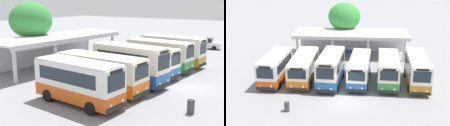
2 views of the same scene
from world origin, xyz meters
TOP-DOWN VIEW (x-y plane):
  - ground_plane at (0.00, 0.00)m, footprint 180.00×180.00m
  - city_bus_nearest_orange at (-8.20, 4.56)m, footprint 2.51×7.01m
  - city_bus_second_in_row at (-5.03, 5.07)m, footprint 2.49×7.78m
  - city_bus_middle_cream at (-1.87, 4.33)m, footprint 2.69×6.96m
  - city_bus_fourth_amber at (1.30, 5.03)m, footprint 2.66×7.60m
  - city_bus_fifth_blue at (4.47, 4.77)m, footprint 2.61×7.08m
  - city_bus_far_end_green at (7.64, 4.77)m, footprint 2.44×7.37m
  - parked_car_flank at (21.85, 5.75)m, footprint 2.42×4.67m
  - terminal_canopy at (-0.06, 15.63)m, footprint 15.97×5.38m
  - waiting_chair_end_by_column at (-1.10, 14.74)m, footprint 0.45×0.45m
  - waiting_chair_second_from_end at (-0.55, 14.81)m, footprint 0.45×0.45m
  - waiting_chair_middle_seat at (-0.00, 14.75)m, footprint 0.45×0.45m
  - waiting_chair_fourth_seat at (0.55, 14.83)m, footprint 0.45×0.45m
  - waiting_chair_fifth_seat at (1.10, 14.72)m, footprint 0.45×0.45m
  - roadside_tree_behind_canopy at (-1.19, 18.06)m, footprint 4.80×4.80m
  - litter_bin_apron at (-5.25, -2.55)m, footprint 0.49×0.49m

SIDE VIEW (x-z plane):
  - ground_plane at x=0.00m, z-range 0.00..0.00m
  - litter_bin_apron at x=-5.25m, z-range 0.01..0.91m
  - waiting_chair_end_by_column at x=-1.10m, z-range 0.09..0.95m
  - waiting_chair_second_from_end at x=-0.55m, z-range 0.09..0.95m
  - waiting_chair_middle_seat at x=0.00m, z-range 0.09..0.95m
  - waiting_chair_fourth_seat at x=0.55m, z-range 0.09..0.95m
  - waiting_chair_fifth_seat at x=1.10m, z-range 0.09..0.95m
  - parked_car_flank at x=21.85m, z-range 0.02..1.64m
  - city_bus_fourth_amber at x=1.30m, z-range 0.17..3.11m
  - city_bus_second_in_row at x=-5.03m, z-range 0.17..3.18m
  - city_bus_nearest_orange at x=-8.20m, z-range 0.17..3.29m
  - city_bus_fifth_blue at x=4.47m, z-range 0.17..3.33m
  - city_bus_far_end_green at x=7.64m, z-range 0.17..3.48m
  - city_bus_middle_cream at x=-1.87m, z-range 0.17..3.66m
  - terminal_canopy at x=-0.06m, z-range 0.92..4.32m
  - roadside_tree_behind_canopy at x=-1.19m, z-range 1.49..8.58m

